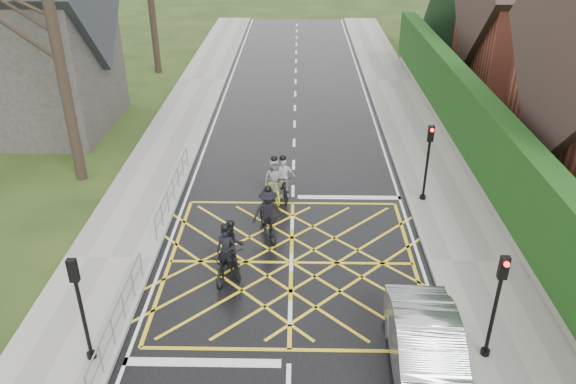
{
  "coord_description": "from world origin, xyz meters",
  "views": [
    {
      "loc": [
        0.18,
        -15.18,
        10.77
      ],
      "look_at": [
        -0.16,
        2.5,
        1.3
      ],
      "focal_mm": 35.0,
      "sensor_mm": 36.0,
      "label": 1
    }
  ],
  "objects_px": {
    "cyclist_rear": "(226,259)",
    "cyclist_front": "(283,182)",
    "cyclist_mid": "(268,217)",
    "cyclist_back": "(232,252)",
    "car": "(427,354)",
    "cyclist_lead": "(274,184)"
  },
  "relations": [
    {
      "from": "cyclist_mid",
      "to": "car",
      "type": "bearing_deg",
      "value": -75.76
    },
    {
      "from": "cyclist_rear",
      "to": "cyclist_front",
      "type": "bearing_deg",
      "value": 82.9
    },
    {
      "from": "cyclist_rear",
      "to": "cyclist_mid",
      "type": "distance_m",
      "value": 2.72
    },
    {
      "from": "cyclist_lead",
      "to": "cyclist_mid",
      "type": "bearing_deg",
      "value": -107.55
    },
    {
      "from": "cyclist_mid",
      "to": "cyclist_lead",
      "type": "bearing_deg",
      "value": 69.3
    },
    {
      "from": "car",
      "to": "cyclist_mid",
      "type": "bearing_deg",
      "value": 124.51
    },
    {
      "from": "cyclist_rear",
      "to": "cyclist_mid",
      "type": "bearing_deg",
      "value": 74.19
    },
    {
      "from": "car",
      "to": "cyclist_rear",
      "type": "bearing_deg",
      "value": 144.43
    },
    {
      "from": "cyclist_rear",
      "to": "cyclist_front",
      "type": "height_order",
      "value": "cyclist_rear"
    },
    {
      "from": "cyclist_rear",
      "to": "cyclist_back",
      "type": "bearing_deg",
      "value": 71.23
    },
    {
      "from": "cyclist_back",
      "to": "cyclist_front",
      "type": "height_order",
      "value": "cyclist_back"
    },
    {
      "from": "cyclist_back",
      "to": "car",
      "type": "distance_m",
      "value": 6.87
    },
    {
      "from": "cyclist_mid",
      "to": "cyclist_front",
      "type": "bearing_deg",
      "value": 62.61
    },
    {
      "from": "car",
      "to": "cyclist_front",
      "type": "bearing_deg",
      "value": 113.77
    },
    {
      "from": "cyclist_rear",
      "to": "cyclist_lead",
      "type": "height_order",
      "value": "cyclist_rear"
    },
    {
      "from": "cyclist_mid",
      "to": "cyclist_back",
      "type": "bearing_deg",
      "value": -134.1
    },
    {
      "from": "cyclist_rear",
      "to": "car",
      "type": "distance_m",
      "value": 6.82
    },
    {
      "from": "cyclist_mid",
      "to": "cyclist_lead",
      "type": "relative_size",
      "value": 1.08
    },
    {
      "from": "cyclist_back",
      "to": "cyclist_front",
      "type": "xyz_separation_m",
      "value": [
        1.49,
        5.01,
        -0.04
      ]
    },
    {
      "from": "cyclist_back",
      "to": "car",
      "type": "height_order",
      "value": "cyclist_back"
    },
    {
      "from": "cyclist_rear",
      "to": "cyclist_mid",
      "type": "relative_size",
      "value": 0.96
    },
    {
      "from": "cyclist_back",
      "to": "cyclist_mid",
      "type": "distance_m",
      "value": 2.44
    }
  ]
}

